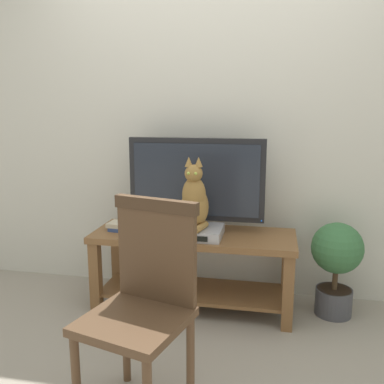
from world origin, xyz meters
TOP-DOWN VIEW (x-y plane):
  - ground_plane at (0.00, 0.00)m, footprint 12.00×12.00m
  - back_wall at (0.00, 0.89)m, footprint 7.00×0.12m
  - tv_stand at (-0.08, 0.49)m, footprint 1.40×0.50m
  - tv at (-0.08, 0.59)m, footprint 0.96×0.20m
  - media_box at (-0.05, 0.41)m, footprint 0.37×0.30m
  - cat at (-0.05, 0.40)m, footprint 0.19×0.29m
  - wooden_chair at (-0.10, -0.54)m, footprint 0.53×0.53m
  - book_stack at (-0.58, 0.45)m, footprint 0.21×0.16m
  - potted_plant at (0.89, 0.56)m, footprint 0.34×0.34m

SIDE VIEW (x-z plane):
  - ground_plane at x=0.00m, z-range 0.00..0.00m
  - tv_stand at x=-0.08m, z-range 0.10..0.65m
  - potted_plant at x=0.89m, z-range 0.06..0.71m
  - wooden_chair at x=-0.10m, z-range 0.07..1.06m
  - book_stack at x=-0.58m, z-range 0.55..0.60m
  - media_box at x=-0.05m, z-range 0.55..0.61m
  - cat at x=-0.05m, z-range 0.56..1.04m
  - tv at x=-0.08m, z-range 0.56..1.21m
  - back_wall at x=0.00m, z-range 0.00..2.80m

